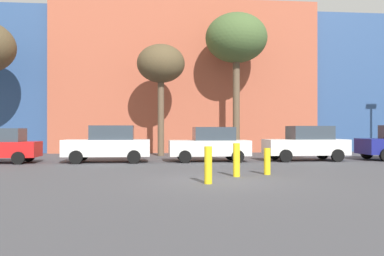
% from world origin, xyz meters
% --- Properties ---
extents(ground_plane, '(200.00, 200.00, 0.00)m').
position_xyz_m(ground_plane, '(0.00, 0.00, 0.00)').
color(ground_plane, '#47474C').
extents(building_backdrop, '(32.49, 11.46, 12.93)m').
position_xyz_m(building_backdrop, '(0.41, 21.64, 5.42)').
color(building_backdrop, '#B2563D').
rests_on(building_backdrop, ground_plane).
extents(parked_car_1, '(4.28, 2.10, 1.86)m').
position_xyz_m(parked_car_1, '(-4.26, 8.07, 0.92)').
color(parked_car_1, white).
rests_on(parked_car_1, ground_plane).
extents(parked_car_2, '(4.11, 2.02, 1.78)m').
position_xyz_m(parked_car_2, '(0.93, 8.07, 0.89)').
color(parked_car_2, white).
rests_on(parked_car_2, ground_plane).
extents(parked_car_3, '(4.25, 2.08, 1.84)m').
position_xyz_m(parked_car_3, '(6.07, 8.07, 0.92)').
color(parked_car_3, white).
rests_on(parked_car_3, ground_plane).
extents(bare_tree_0, '(2.99, 2.99, 6.97)m').
position_xyz_m(bare_tree_0, '(-1.49, 12.82, 5.66)').
color(bare_tree_0, brown).
rests_on(bare_tree_0, ground_plane).
extents(bare_tree_1, '(4.05, 4.05, 9.27)m').
position_xyz_m(bare_tree_1, '(3.46, 13.57, 7.54)').
color(bare_tree_1, brown).
rests_on(bare_tree_1, ground_plane).
extents(bollard_yellow_0, '(0.24, 0.24, 0.98)m').
position_xyz_m(bollard_yellow_0, '(2.12, 1.71, 0.49)').
color(bollard_yellow_0, yellow).
rests_on(bollard_yellow_0, ground_plane).
extents(bollard_yellow_1, '(0.24, 0.24, 1.18)m').
position_xyz_m(bollard_yellow_1, '(0.85, 1.15, 0.59)').
color(bollard_yellow_1, yellow).
rests_on(bollard_yellow_1, ground_plane).
extents(bollard_yellow_2, '(0.24, 0.24, 1.15)m').
position_xyz_m(bollard_yellow_2, '(-0.41, -0.62, 0.57)').
color(bollard_yellow_2, yellow).
rests_on(bollard_yellow_2, ground_plane).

